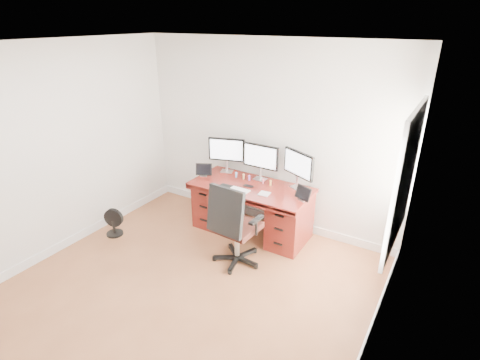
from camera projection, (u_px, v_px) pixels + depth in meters
The scene contains 20 objects.
ground at pixel (170, 305), 4.13m from camera, with size 4.50×4.50×0.00m, color brown.
back_wall at pixel (267, 137), 5.36m from camera, with size 4.00×0.10×2.70m, color white.
right_wall at pixel (375, 251), 2.73m from camera, with size 0.10×4.50×2.70m.
desk at pixel (252, 207), 5.41m from camera, with size 1.70×0.80×0.75m.
office_chair at pixel (235, 238), 4.71m from camera, with size 0.65×0.64×1.12m.
floor_fan at pixel (113, 223), 5.40m from camera, with size 0.28×0.24×0.41m.
monitor_left at pixel (226, 151), 5.60m from camera, with size 0.54×0.20×0.53m.
monitor_center at pixel (261, 158), 5.32m from camera, with size 0.55×0.14×0.53m.
monitor_right at pixel (298, 165), 5.05m from camera, with size 0.51×0.27×0.53m.
tablet_left at pixel (203, 170), 5.55m from camera, with size 0.24×0.17×0.19m.
tablet_right at pixel (303, 194), 4.80m from camera, with size 0.25×0.15×0.19m.
keyboard at pixel (240, 190), 5.10m from camera, with size 0.28×0.12×0.01m, color silver.
trackpad at pixel (264, 194), 5.00m from camera, with size 0.14×0.14×0.01m, color silver.
drawing_tablet at pixel (227, 187), 5.20m from camera, with size 0.23×0.14×0.01m, color black.
phone at pixel (248, 186), 5.23m from camera, with size 0.14×0.07×0.01m, color black.
figurine_blue at pixel (236, 174), 5.51m from camera, with size 0.03×0.03×0.08m.
figurine_yellow at pixel (244, 176), 5.45m from camera, with size 0.03×0.03×0.08m.
figurine_purple at pixel (249, 177), 5.40m from camera, with size 0.03×0.03×0.08m.
figurine_pink at pixel (263, 181), 5.29m from camera, with size 0.03×0.03×0.08m.
figurine_orange at pixel (271, 182), 5.24m from camera, with size 0.03×0.03×0.08m.
Camera 1 is at (2.34, -2.37, 2.92)m, focal length 28.00 mm.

